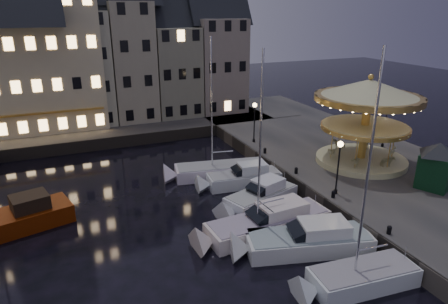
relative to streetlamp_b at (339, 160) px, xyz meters
name	(u,v)px	position (x,y,z in m)	size (l,w,h in m)	color
ground	(257,235)	(-7.20, -1.00, -4.02)	(160.00, 160.00, 0.00)	black
quay_east	(360,166)	(6.80, 5.00, -3.37)	(16.00, 56.00, 1.30)	#474442
quay_north	(91,130)	(-15.20, 27.00, -3.37)	(44.00, 12.00, 1.30)	#474442
quaywall_e	(286,179)	(-1.20, 5.00, -3.37)	(0.15, 44.00, 1.30)	#47423A
quaywall_n	(115,143)	(-13.20, 21.00, -3.37)	(48.00, 0.15, 1.30)	#47423A
streetlamp_b	(339,160)	(0.00, 0.00, 0.00)	(0.44, 0.44, 4.17)	black
streetlamp_c	(254,117)	(0.00, 13.50, 0.00)	(0.44, 0.44, 4.17)	black
streetlamp_d	(386,121)	(11.30, 7.00, 0.00)	(0.44, 0.44, 4.17)	black
bollard_a	(389,229)	(-0.60, -6.00, -2.41)	(0.30, 0.30, 0.57)	black
bollard_b	(333,194)	(-0.60, -0.50, -2.41)	(0.30, 0.30, 0.57)	black
bollard_c	(296,170)	(-0.60, 4.50, -2.41)	(0.30, 0.30, 0.57)	black
bollard_d	(265,150)	(-0.60, 10.00, -2.41)	(0.30, 0.30, 0.57)	black
townhouse_nb	(25,67)	(-21.25, 29.00, 4.26)	(6.16, 8.00, 13.80)	slate
townhouse_nc	(81,60)	(-15.20, 29.00, 4.76)	(6.82, 8.00, 14.80)	#A9A88D
townhouse_nd	(130,54)	(-9.45, 29.00, 5.26)	(5.50, 8.00, 15.80)	gray
townhouse_ne	(173,64)	(-4.00, 29.00, 3.76)	(6.16, 8.00, 12.80)	gray
townhouse_nf	(216,58)	(2.05, 29.00, 4.26)	(6.82, 8.00, 13.80)	gray
hotel_corner	(23,53)	(-21.20, 29.00, 5.76)	(17.60, 9.00, 16.80)	beige
motorboat_a	(354,279)	(-4.84, -7.95, -3.48)	(7.10, 2.86, 11.76)	silver
motorboat_b	(302,241)	(-5.43, -3.77, -3.37)	(8.98, 4.72, 2.15)	silver
motorboat_c	(264,224)	(-6.65, -0.93, -3.34)	(9.89, 3.13, 13.12)	silver
motorboat_d	(257,198)	(-5.21, 2.73, -3.38)	(7.15, 4.29, 2.15)	silver
motorboat_e	(239,179)	(-4.87, 6.71, -3.38)	(7.43, 2.83, 2.15)	silver
motorboat_f	(215,171)	(-6.07, 9.39, -3.49)	(9.44, 4.06, 12.49)	silver
red_fishing_boat	(12,221)	(-22.46, 6.18, -3.31)	(8.56, 4.75, 6.13)	#611D02
carousel	(368,106)	(6.24, 4.38, 2.57)	(9.17, 9.17, 8.03)	#BCBA86
ticket_kiosk	(438,158)	(7.67, -2.14, -0.23)	(3.57, 3.57, 4.19)	black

